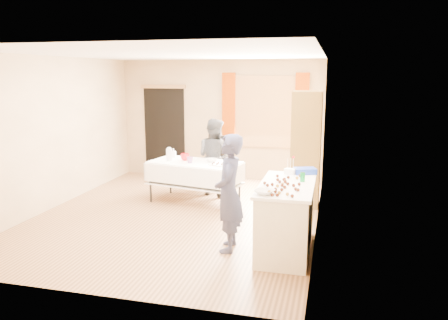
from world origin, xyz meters
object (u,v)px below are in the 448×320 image
(counter, at_px, (286,218))
(woman, at_px, (214,157))
(chair, at_px, (213,174))
(party_table, at_px, (195,178))
(girl, at_px, (229,193))
(cabinet, at_px, (306,149))

(counter, bearing_deg, woman, 124.01)
(chair, bearing_deg, party_table, -73.79)
(party_table, distance_m, woman, 0.70)
(party_table, bearing_deg, chair, 96.26)
(chair, xyz_separation_m, girl, (1.03, -2.90, 0.45))
(cabinet, distance_m, counter, 2.25)
(woman, bearing_deg, counter, 150.01)
(cabinet, height_order, counter, cabinet)
(cabinet, relative_size, party_table, 1.14)
(party_table, bearing_deg, woman, 82.77)
(counter, height_order, party_table, counter)
(party_table, height_order, girl, girl)
(counter, bearing_deg, girl, -169.02)
(girl, bearing_deg, party_table, -157.53)
(counter, xyz_separation_m, chair, (-1.76, 2.76, -0.13))
(cabinet, distance_m, party_table, 2.05)
(counter, height_order, chair, chair)
(cabinet, distance_m, woman, 1.78)
(cabinet, relative_size, woman, 1.37)
(party_table, relative_size, girl, 1.13)
(cabinet, height_order, girl, cabinet)
(chair, bearing_deg, cabinet, 3.75)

